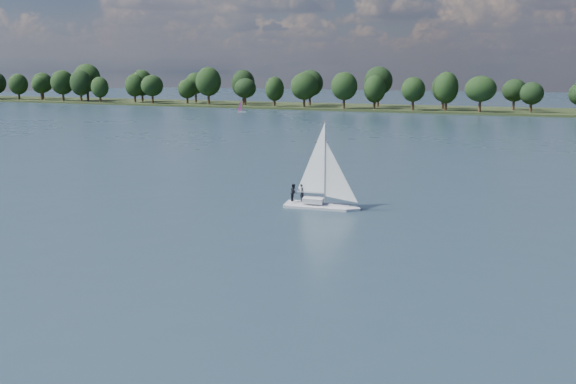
# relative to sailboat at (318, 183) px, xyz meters

# --- Properties ---
(ground) EXTENTS (700.00, 700.00, 0.00)m
(ground) POSITION_rel_sailboat_xyz_m (5.71, 59.18, -2.56)
(ground) COLOR #233342
(ground) RESTS_ON ground
(far_shore) EXTENTS (660.00, 40.00, 1.50)m
(far_shore) POSITION_rel_sailboat_xyz_m (5.71, 171.18, -2.56)
(far_shore) COLOR black
(far_shore) RESTS_ON ground
(sailboat) EXTENTS (7.16, 2.83, 9.17)m
(sailboat) POSITION_rel_sailboat_xyz_m (0.00, 0.00, 0.00)
(sailboat) COLOR silver
(sailboat) RESTS_ON ground
(dinghy_pink) EXTENTS (3.07, 2.52, 4.65)m
(dinghy_pink) POSITION_rel_sailboat_xyz_m (-83.40, 131.40, -1.46)
(dinghy_pink) COLOR silver
(dinghy_pink) RESTS_ON ground
(pontoon) EXTENTS (4.05, 2.11, 0.50)m
(pontoon) POSITION_rel_sailboat_xyz_m (-198.03, 155.54, -2.56)
(pontoon) COLOR #5B5E60
(pontoon) RESTS_ON ground
(treeline) EXTENTS (562.67, 73.75, 18.76)m
(treeline) POSITION_rel_sailboat_xyz_m (3.08, 167.41, 5.57)
(treeline) COLOR black
(treeline) RESTS_ON ground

